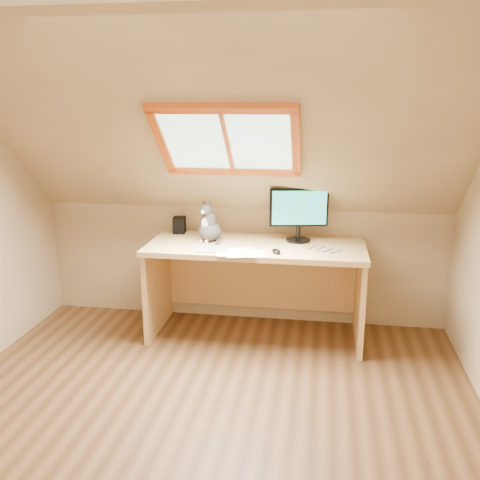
# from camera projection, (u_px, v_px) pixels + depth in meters

# --- Properties ---
(ground) EXTENTS (3.50, 3.50, 0.00)m
(ground) POSITION_uv_depth(u_px,v_px,m) (198.00, 430.00, 3.18)
(ground) COLOR brown
(ground) RESTS_ON ground
(room_shell) EXTENTS (3.52, 3.52, 2.41)m
(room_shell) POSITION_uv_depth(u_px,v_px,m) (188.00, 195.00, 2.72)
(room_shell) COLOR tan
(room_shell) RESTS_ON ground
(desk) EXTENTS (1.73, 0.76, 0.79)m
(desk) POSITION_uv_depth(u_px,v_px,m) (257.00, 269.00, 4.40)
(desk) COLOR tan
(desk) RESTS_ON ground
(monitor) EXTENTS (0.47, 0.20, 0.43)m
(monitor) POSITION_uv_depth(u_px,v_px,m) (299.00, 211.00, 4.28)
(monitor) COLOR black
(monitor) RESTS_ON desk
(cat) EXTENTS (0.26, 0.28, 0.34)m
(cat) POSITION_uv_depth(u_px,v_px,m) (209.00, 226.00, 4.33)
(cat) COLOR #45403D
(cat) RESTS_ON desk
(desk_speaker) EXTENTS (0.11, 0.11, 0.14)m
(desk_speaker) POSITION_uv_depth(u_px,v_px,m) (179.00, 225.00, 4.60)
(desk_speaker) COLOR black
(desk_speaker) RESTS_ON desk
(graphics_tablet) EXTENTS (0.29, 0.23, 0.01)m
(graphics_tablet) POSITION_uv_depth(u_px,v_px,m) (211.00, 249.00, 4.10)
(graphics_tablet) COLOR #B2B2B7
(graphics_tablet) RESTS_ON desk
(mouse) EXTENTS (0.10, 0.12, 0.03)m
(mouse) POSITION_uv_depth(u_px,v_px,m) (276.00, 251.00, 4.00)
(mouse) COLOR black
(mouse) RESTS_ON desk
(papers) EXTENTS (0.35, 0.30, 0.01)m
(papers) POSITION_uv_depth(u_px,v_px,m) (245.00, 252.00, 4.03)
(papers) COLOR white
(papers) RESTS_ON desk
(cables) EXTENTS (0.51, 0.26, 0.01)m
(cables) POSITION_uv_depth(u_px,v_px,m) (311.00, 250.00, 4.09)
(cables) COLOR silver
(cables) RESTS_ON desk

